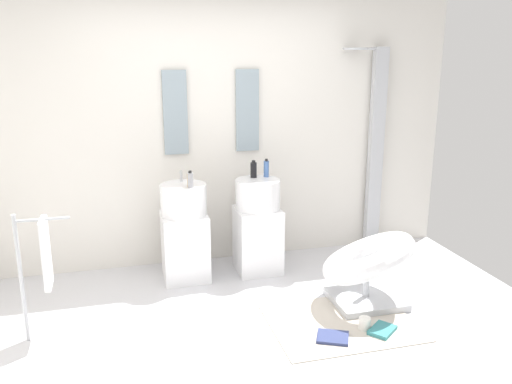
{
  "coord_description": "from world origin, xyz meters",
  "views": [
    {
      "loc": [
        -0.89,
        -3.36,
        2.05
      ],
      "look_at": [
        0.15,
        0.55,
        0.95
      ],
      "focal_mm": 37.62,
      "sensor_mm": 36.0,
      "label": 1
    }
  ],
  "objects_px": {
    "soap_bottle_grey": "(190,180)",
    "soap_bottle_blue": "(266,169)",
    "pedestal_sink_right": "(258,225)",
    "magazine_navy": "(333,337)",
    "lounge_chair": "(368,263)",
    "soap_bottle_amber": "(190,180)",
    "towel_rack": "(42,257)",
    "shower_column": "(375,145)",
    "magazine_teal": "(382,330)",
    "pedestal_sink_left": "(185,232)",
    "soap_bottle_black": "(254,170)",
    "coffee_mug": "(365,323)"
  },
  "relations": [
    {
      "from": "magazine_navy",
      "to": "coffee_mug",
      "type": "xyz_separation_m",
      "value": [
        0.28,
        0.07,
        0.03
      ]
    },
    {
      "from": "shower_column",
      "to": "lounge_chair",
      "type": "height_order",
      "value": "shower_column"
    },
    {
      "from": "magazine_teal",
      "to": "towel_rack",
      "type": "bearing_deg",
      "value": 127.31
    },
    {
      "from": "pedestal_sink_right",
      "to": "coffee_mug",
      "type": "bearing_deg",
      "value": -69.63
    },
    {
      "from": "magazine_navy",
      "to": "magazine_teal",
      "type": "xyz_separation_m",
      "value": [
        0.39,
        -0.01,
        0.0
      ]
    },
    {
      "from": "soap_bottle_blue",
      "to": "lounge_chair",
      "type": "bearing_deg",
      "value": -59.18
    },
    {
      "from": "pedestal_sink_right",
      "to": "coffee_mug",
      "type": "height_order",
      "value": "pedestal_sink_right"
    },
    {
      "from": "pedestal_sink_left",
      "to": "pedestal_sink_right",
      "type": "height_order",
      "value": "same"
    },
    {
      "from": "soap_bottle_amber",
      "to": "soap_bottle_black",
      "type": "height_order",
      "value": "soap_bottle_black"
    },
    {
      "from": "magazine_navy",
      "to": "pedestal_sink_right",
      "type": "bearing_deg",
      "value": 124.11
    },
    {
      "from": "lounge_chair",
      "to": "soap_bottle_amber",
      "type": "bearing_deg",
      "value": 148.79
    },
    {
      "from": "soap_bottle_grey",
      "to": "lounge_chair",
      "type": "bearing_deg",
      "value": -29.68
    },
    {
      "from": "soap_bottle_grey",
      "to": "soap_bottle_black",
      "type": "height_order",
      "value": "soap_bottle_black"
    },
    {
      "from": "towel_rack",
      "to": "soap_bottle_amber",
      "type": "bearing_deg",
      "value": 31.38
    },
    {
      "from": "lounge_chair",
      "to": "soap_bottle_grey",
      "type": "bearing_deg",
      "value": 150.32
    },
    {
      "from": "shower_column",
      "to": "magazine_teal",
      "type": "distance_m",
      "value": 2.12
    },
    {
      "from": "pedestal_sink_left",
      "to": "lounge_chair",
      "type": "distance_m",
      "value": 1.63
    },
    {
      "from": "soap_bottle_amber",
      "to": "shower_column",
      "type": "bearing_deg",
      "value": 12.05
    },
    {
      "from": "shower_column",
      "to": "lounge_chair",
      "type": "distance_m",
      "value": 1.55
    },
    {
      "from": "towel_rack",
      "to": "pedestal_sink_left",
      "type": "bearing_deg",
      "value": 35.64
    },
    {
      "from": "soap_bottle_black",
      "to": "coffee_mug",
      "type": "bearing_deg",
      "value": -70.36
    },
    {
      "from": "pedestal_sink_left",
      "to": "soap_bottle_blue",
      "type": "relative_size",
      "value": 5.83
    },
    {
      "from": "soap_bottle_grey",
      "to": "soap_bottle_amber",
      "type": "bearing_deg",
      "value": 86.23
    },
    {
      "from": "towel_rack",
      "to": "soap_bottle_blue",
      "type": "distance_m",
      "value": 2.11
    },
    {
      "from": "soap_bottle_blue",
      "to": "soap_bottle_black",
      "type": "bearing_deg",
      "value": 178.33
    },
    {
      "from": "shower_column",
      "to": "soap_bottle_amber",
      "type": "relative_size",
      "value": 15.56
    },
    {
      "from": "soap_bottle_amber",
      "to": "pedestal_sink_left",
      "type": "bearing_deg",
      "value": 120.61
    },
    {
      "from": "towel_rack",
      "to": "magazine_teal",
      "type": "distance_m",
      "value": 2.51
    },
    {
      "from": "magazine_teal",
      "to": "soap_bottle_blue",
      "type": "height_order",
      "value": "soap_bottle_blue"
    },
    {
      "from": "shower_column",
      "to": "soap_bottle_black",
      "type": "height_order",
      "value": "shower_column"
    },
    {
      "from": "towel_rack",
      "to": "soap_bottle_grey",
      "type": "distance_m",
      "value": 1.36
    },
    {
      "from": "magazine_teal",
      "to": "soap_bottle_blue",
      "type": "bearing_deg",
      "value": 69.26
    },
    {
      "from": "towel_rack",
      "to": "magazine_navy",
      "type": "xyz_separation_m",
      "value": [
        1.98,
        -0.57,
        -0.61
      ]
    },
    {
      "from": "towel_rack",
      "to": "soap_bottle_blue",
      "type": "height_order",
      "value": "soap_bottle_blue"
    },
    {
      "from": "soap_bottle_amber",
      "to": "towel_rack",
      "type": "bearing_deg",
      "value": -148.62
    },
    {
      "from": "towel_rack",
      "to": "magazine_teal",
      "type": "height_order",
      "value": "towel_rack"
    },
    {
      "from": "magazine_teal",
      "to": "soap_bottle_black",
      "type": "relative_size",
      "value": 1.35
    },
    {
      "from": "shower_column",
      "to": "soap_bottle_amber",
      "type": "xyz_separation_m",
      "value": [
        -1.95,
        -0.42,
        -0.14
      ]
    },
    {
      "from": "pedestal_sink_left",
      "to": "soap_bottle_blue",
      "type": "height_order",
      "value": "soap_bottle_blue"
    },
    {
      "from": "magazine_teal",
      "to": "soap_bottle_grey",
      "type": "height_order",
      "value": "soap_bottle_grey"
    },
    {
      "from": "shower_column",
      "to": "coffee_mug",
      "type": "xyz_separation_m",
      "value": [
        -0.84,
        -1.62,
        -1.02
      ]
    },
    {
      "from": "magazine_navy",
      "to": "soap_bottle_black",
      "type": "height_order",
      "value": "soap_bottle_black"
    },
    {
      "from": "pedestal_sink_left",
      "to": "lounge_chair",
      "type": "relative_size",
      "value": 0.9
    },
    {
      "from": "magazine_navy",
      "to": "coffee_mug",
      "type": "distance_m",
      "value": 0.29
    },
    {
      "from": "pedestal_sink_left",
      "to": "magazine_navy",
      "type": "bearing_deg",
      "value": -57.15
    },
    {
      "from": "pedestal_sink_right",
      "to": "soap_bottle_grey",
      "type": "height_order",
      "value": "soap_bottle_grey"
    },
    {
      "from": "towel_rack",
      "to": "soap_bottle_grey",
      "type": "xyz_separation_m",
      "value": [
        1.15,
        0.66,
        0.32
      ]
    },
    {
      "from": "soap_bottle_grey",
      "to": "soap_bottle_blue",
      "type": "bearing_deg",
      "value": 16.84
    },
    {
      "from": "pedestal_sink_right",
      "to": "magazine_teal",
      "type": "distance_m",
      "value": 1.54
    },
    {
      "from": "pedestal_sink_right",
      "to": "magazine_navy",
      "type": "xyz_separation_m",
      "value": [
        0.2,
        -1.36,
        -0.43
      ]
    }
  ]
}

